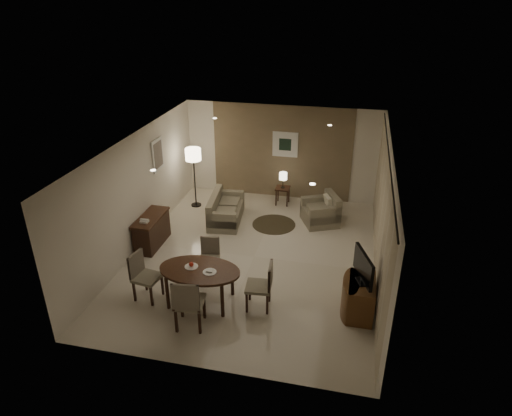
% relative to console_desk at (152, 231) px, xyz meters
% --- Properties ---
extents(room_shell, '(5.50, 7.00, 2.70)m').
position_rel_console_desk_xyz_m(room_shell, '(2.49, 0.40, 0.98)').
color(room_shell, beige).
rests_on(room_shell, ground).
extents(taupe_accent, '(3.96, 0.03, 2.70)m').
position_rel_console_desk_xyz_m(taupe_accent, '(2.49, 3.48, 0.98)').
color(taupe_accent, '#7B684D').
rests_on(taupe_accent, wall_back).
extents(curtain_wall, '(0.08, 6.70, 2.58)m').
position_rel_console_desk_xyz_m(curtain_wall, '(5.17, 0.00, 0.95)').
color(curtain_wall, beige).
rests_on(curtain_wall, wall_right).
extents(curtain_rod, '(0.03, 6.80, 0.03)m').
position_rel_console_desk_xyz_m(curtain_rod, '(5.17, 0.00, 2.27)').
color(curtain_rod, black).
rests_on(curtain_rod, wall_right).
extents(art_back_frame, '(0.72, 0.03, 0.72)m').
position_rel_console_desk_xyz_m(art_back_frame, '(2.59, 3.46, 1.23)').
color(art_back_frame, silver).
rests_on(art_back_frame, wall_back).
extents(art_back_canvas, '(0.34, 0.01, 0.34)m').
position_rel_console_desk_xyz_m(art_back_canvas, '(2.59, 3.44, 1.23)').
color(art_back_canvas, black).
rests_on(art_back_canvas, wall_back).
extents(art_left_frame, '(0.03, 0.60, 0.80)m').
position_rel_console_desk_xyz_m(art_left_frame, '(-0.23, 1.20, 1.48)').
color(art_left_frame, silver).
rests_on(art_left_frame, wall_left).
extents(art_left_canvas, '(0.01, 0.46, 0.64)m').
position_rel_console_desk_xyz_m(art_left_canvas, '(-0.21, 1.20, 1.48)').
color(art_left_canvas, gray).
rests_on(art_left_canvas, wall_left).
extents(downlight_nl, '(0.10, 0.10, 0.01)m').
position_rel_console_desk_xyz_m(downlight_nl, '(1.09, -1.80, 2.31)').
color(downlight_nl, white).
rests_on(downlight_nl, ceiling).
extents(downlight_nr, '(0.10, 0.10, 0.01)m').
position_rel_console_desk_xyz_m(downlight_nr, '(3.89, -1.80, 2.31)').
color(downlight_nr, white).
rests_on(downlight_nr, ceiling).
extents(downlight_fl, '(0.10, 0.10, 0.01)m').
position_rel_console_desk_xyz_m(downlight_fl, '(1.09, 1.80, 2.31)').
color(downlight_fl, white).
rests_on(downlight_fl, ceiling).
extents(downlight_fr, '(0.10, 0.10, 0.01)m').
position_rel_console_desk_xyz_m(downlight_fr, '(3.89, 1.80, 2.31)').
color(downlight_fr, white).
rests_on(downlight_fr, ceiling).
extents(console_desk, '(0.48, 1.20, 0.75)m').
position_rel_console_desk_xyz_m(console_desk, '(0.00, 0.00, 0.00)').
color(console_desk, '#442A15').
rests_on(console_desk, floor).
extents(telephone, '(0.20, 0.14, 0.09)m').
position_rel_console_desk_xyz_m(telephone, '(0.00, -0.30, 0.43)').
color(telephone, white).
rests_on(telephone, console_desk).
extents(tv_cabinet, '(0.48, 0.90, 0.70)m').
position_rel_console_desk_xyz_m(tv_cabinet, '(4.89, -1.50, -0.03)').
color(tv_cabinet, brown).
rests_on(tv_cabinet, floor).
extents(flat_tv, '(0.36, 0.85, 0.60)m').
position_rel_console_desk_xyz_m(flat_tv, '(4.87, -1.50, 0.65)').
color(flat_tv, black).
rests_on(flat_tv, tv_cabinet).
extents(dining_table, '(1.58, 0.99, 0.74)m').
position_rel_console_desk_xyz_m(dining_table, '(1.85, -1.83, -0.00)').
color(dining_table, '#442A15').
rests_on(dining_table, floor).
extents(chair_near, '(0.57, 0.57, 1.06)m').
position_rel_console_desk_xyz_m(chair_near, '(1.89, -2.54, 0.15)').
color(chair_near, gray).
rests_on(chair_near, floor).
extents(chair_far, '(0.47, 0.47, 0.86)m').
position_rel_console_desk_xyz_m(chair_far, '(1.74, -0.98, 0.05)').
color(chair_far, gray).
rests_on(chair_far, floor).
extents(chair_left, '(0.54, 0.54, 0.98)m').
position_rel_console_desk_xyz_m(chair_left, '(0.80, -1.95, 0.11)').
color(chair_left, gray).
rests_on(chair_left, floor).
extents(chair_right, '(0.51, 0.51, 0.97)m').
position_rel_console_desk_xyz_m(chair_right, '(2.98, -1.75, 0.11)').
color(chair_right, gray).
rests_on(chair_right, floor).
extents(plate_a, '(0.26, 0.26, 0.02)m').
position_rel_console_desk_xyz_m(plate_a, '(1.67, -1.78, 0.37)').
color(plate_a, white).
rests_on(plate_a, dining_table).
extents(plate_b, '(0.26, 0.26, 0.02)m').
position_rel_console_desk_xyz_m(plate_b, '(2.07, -1.88, 0.37)').
color(plate_b, white).
rests_on(plate_b, dining_table).
extents(fruit_apple, '(0.09, 0.09, 0.09)m').
position_rel_console_desk_xyz_m(fruit_apple, '(1.67, -1.78, 0.43)').
color(fruit_apple, red).
rests_on(fruit_apple, plate_a).
extents(napkin, '(0.12, 0.08, 0.03)m').
position_rel_console_desk_xyz_m(napkin, '(2.07, -1.88, 0.40)').
color(napkin, white).
rests_on(napkin, plate_b).
extents(round_rug, '(1.12, 1.12, 0.01)m').
position_rel_console_desk_xyz_m(round_rug, '(2.64, 1.65, -0.37)').
color(round_rug, '#413824').
rests_on(round_rug, floor).
extents(sofa, '(1.61, 0.93, 0.72)m').
position_rel_console_desk_xyz_m(sofa, '(1.36, 1.60, -0.02)').
color(sofa, gray).
rests_on(sofa, floor).
extents(armchair, '(1.12, 1.14, 0.78)m').
position_rel_console_desk_xyz_m(armchair, '(3.79, 2.01, 0.02)').
color(armchair, gray).
rests_on(armchair, floor).
extents(side_table, '(0.39, 0.39, 0.50)m').
position_rel_console_desk_xyz_m(side_table, '(2.64, 2.95, -0.13)').
color(side_table, black).
rests_on(side_table, floor).
extents(table_lamp, '(0.22, 0.22, 0.50)m').
position_rel_console_desk_xyz_m(table_lamp, '(2.64, 2.95, 0.37)').
color(table_lamp, '#FFEAC1').
rests_on(table_lamp, side_table).
extents(floor_lamp, '(0.43, 0.43, 1.68)m').
position_rel_console_desk_xyz_m(floor_lamp, '(0.27, 2.30, 0.47)').
color(floor_lamp, '#FFE5B7').
rests_on(floor_lamp, floor).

